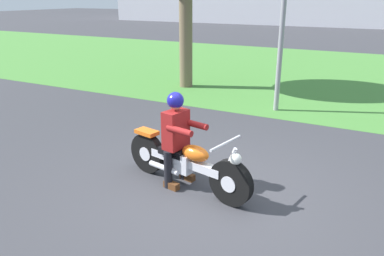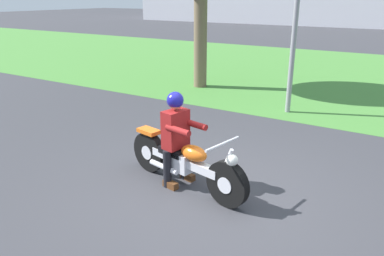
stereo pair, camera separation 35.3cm
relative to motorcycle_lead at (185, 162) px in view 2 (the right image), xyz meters
name	(u,v)px [view 2 (the right image)]	position (x,y,z in m)	size (l,w,h in m)	color
ground	(212,195)	(0.46, -0.03, -0.39)	(120.00, 120.00, 0.00)	#38383D
grass_verge	(345,75)	(0.46, 9.76, -0.39)	(60.00, 12.00, 0.01)	#478438
motorcycle_lead	(185,162)	(0.00, 0.00, 0.00)	(2.19, 0.76, 0.88)	black
rider_lead	(177,132)	(-0.16, 0.04, 0.43)	(0.61, 0.54, 1.40)	black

